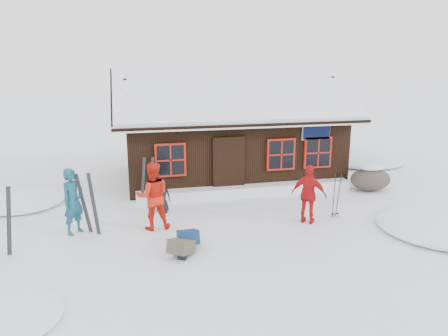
{
  "coord_description": "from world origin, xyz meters",
  "views": [
    {
      "loc": [
        -2.49,
        -11.8,
        4.7
      ],
      "look_at": [
        0.45,
        1.18,
        1.3
      ],
      "focal_mm": 35.0,
      "sensor_mm": 36.0,
      "label": 1
    }
  ],
  "objects_px": {
    "skier_teal": "(73,201)",
    "ski_poles": "(336,196)",
    "backpack_olive": "(181,250)",
    "boulder": "(370,178)",
    "ski_pair_left": "(2,223)",
    "skier_orange_left": "(153,196)",
    "backpack_blue": "(188,240)",
    "skier_crouched": "(162,196)",
    "skier_orange_right": "(309,194)"
  },
  "relations": [
    {
      "from": "skier_teal",
      "to": "ski_poles",
      "type": "distance_m",
      "value": 7.56
    },
    {
      "from": "backpack_olive",
      "to": "ski_poles",
      "type": "bearing_deg",
      "value": 53.55
    },
    {
      "from": "boulder",
      "to": "ski_pair_left",
      "type": "distance_m",
      "value": 11.89
    },
    {
      "from": "skier_teal",
      "to": "skier_orange_left",
      "type": "xyz_separation_m",
      "value": [
        2.12,
        -0.14,
        0.04
      ]
    },
    {
      "from": "skier_teal",
      "to": "backpack_olive",
      "type": "xyz_separation_m",
      "value": [
        2.64,
        -2.08,
        -0.74
      ]
    },
    {
      "from": "backpack_olive",
      "to": "skier_orange_left",
      "type": "bearing_deg",
      "value": 139.53
    },
    {
      "from": "ski_poles",
      "to": "backpack_olive",
      "type": "xyz_separation_m",
      "value": [
        -4.9,
        -1.69,
        -0.47
      ]
    },
    {
      "from": "backpack_blue",
      "to": "backpack_olive",
      "type": "xyz_separation_m",
      "value": [
        -0.24,
        -0.5,
        -0.01
      ]
    },
    {
      "from": "skier_orange_left",
      "to": "backpack_blue",
      "type": "xyz_separation_m",
      "value": [
        0.76,
        -1.44,
        -0.78
      ]
    },
    {
      "from": "backpack_olive",
      "to": "boulder",
      "type": "bearing_deg",
      "value": 62.36
    },
    {
      "from": "skier_orange_left",
      "to": "backpack_olive",
      "type": "bearing_deg",
      "value": 103.32
    },
    {
      "from": "skier_orange_left",
      "to": "skier_teal",
      "type": "bearing_deg",
      "value": -5.35
    },
    {
      "from": "ski_pair_left",
      "to": "backpack_blue",
      "type": "relative_size",
      "value": 2.77
    },
    {
      "from": "skier_orange_left",
      "to": "ski_pair_left",
      "type": "relative_size",
      "value": 1.06
    },
    {
      "from": "ski_pair_left",
      "to": "backpack_blue",
      "type": "distance_m",
      "value": 4.46
    },
    {
      "from": "skier_teal",
      "to": "backpack_olive",
      "type": "height_order",
      "value": "skier_teal"
    },
    {
      "from": "skier_teal",
      "to": "backpack_blue",
      "type": "distance_m",
      "value": 3.37
    },
    {
      "from": "skier_crouched",
      "to": "backpack_blue",
      "type": "distance_m",
      "value": 2.76
    },
    {
      "from": "skier_teal",
      "to": "backpack_olive",
      "type": "relative_size",
      "value": 2.92
    },
    {
      "from": "skier_orange_left",
      "to": "skier_crouched",
      "type": "distance_m",
      "value": 1.38
    },
    {
      "from": "skier_orange_left",
      "to": "skier_orange_right",
      "type": "distance_m",
      "value": 4.44
    },
    {
      "from": "skier_orange_right",
      "to": "ski_poles",
      "type": "xyz_separation_m",
      "value": [
        1.02,
        0.3,
        -0.22
      ]
    },
    {
      "from": "ski_poles",
      "to": "backpack_blue",
      "type": "bearing_deg",
      "value": -165.67
    },
    {
      "from": "skier_teal",
      "to": "boulder",
      "type": "relative_size",
      "value": 1.24
    },
    {
      "from": "skier_orange_left",
      "to": "backpack_blue",
      "type": "height_order",
      "value": "skier_orange_left"
    },
    {
      "from": "skier_crouched",
      "to": "backpack_blue",
      "type": "relative_size",
      "value": 1.6
    },
    {
      "from": "skier_crouched",
      "to": "skier_orange_right",
      "type": "bearing_deg",
      "value": -20.86
    },
    {
      "from": "skier_orange_right",
      "to": "skier_crouched",
      "type": "distance_m",
      "value": 4.45
    },
    {
      "from": "skier_orange_left",
      "to": "backpack_blue",
      "type": "distance_m",
      "value": 1.81
    },
    {
      "from": "skier_teal",
      "to": "skier_orange_right",
      "type": "relative_size",
      "value": 1.06
    },
    {
      "from": "skier_teal",
      "to": "backpack_blue",
      "type": "xyz_separation_m",
      "value": [
        2.88,
        -1.58,
        -0.74
      ]
    },
    {
      "from": "ski_pair_left",
      "to": "boulder",
      "type": "bearing_deg",
      "value": -3.39
    },
    {
      "from": "skier_orange_right",
      "to": "backpack_blue",
      "type": "relative_size",
      "value": 2.66
    },
    {
      "from": "ski_pair_left",
      "to": "backpack_olive",
      "type": "bearing_deg",
      "value": -30.62
    },
    {
      "from": "skier_crouched",
      "to": "ski_poles",
      "type": "relative_size",
      "value": 0.76
    },
    {
      "from": "skier_crouched",
      "to": "ski_pair_left",
      "type": "xyz_separation_m",
      "value": [
        -3.98,
        -2.26,
        0.33
      ]
    },
    {
      "from": "skier_orange_left",
      "to": "skier_crouched",
      "type": "relative_size",
      "value": 1.84
    },
    {
      "from": "skier_orange_left",
      "to": "boulder",
      "type": "bearing_deg",
      "value": -167.82
    },
    {
      "from": "ski_poles",
      "to": "backpack_olive",
      "type": "relative_size",
      "value": 2.18
    },
    {
      "from": "boulder",
      "to": "ski_pair_left",
      "type": "bearing_deg",
      "value": -165.65
    },
    {
      "from": "ski_pair_left",
      "to": "skier_crouched",
      "type": "bearing_deg",
      "value": 11.85
    },
    {
      "from": "skier_orange_left",
      "to": "ski_pair_left",
      "type": "bearing_deg",
      "value": 13.65
    },
    {
      "from": "ski_pair_left",
      "to": "ski_poles",
      "type": "distance_m",
      "value": 9.08
    },
    {
      "from": "skier_teal",
      "to": "skier_orange_right",
      "type": "distance_m",
      "value": 6.56
    },
    {
      "from": "ski_poles",
      "to": "boulder",
      "type": "bearing_deg",
      "value": 41.75
    },
    {
      "from": "skier_teal",
      "to": "skier_orange_left",
      "type": "distance_m",
      "value": 2.13
    },
    {
      "from": "skier_crouched",
      "to": "ski_pair_left",
      "type": "distance_m",
      "value": 4.59
    },
    {
      "from": "skier_orange_left",
      "to": "ski_poles",
      "type": "relative_size",
      "value": 1.4
    },
    {
      "from": "skier_orange_left",
      "to": "ski_pair_left",
      "type": "height_order",
      "value": "skier_orange_left"
    },
    {
      "from": "boulder",
      "to": "backpack_blue",
      "type": "relative_size",
      "value": 2.27
    }
  ]
}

